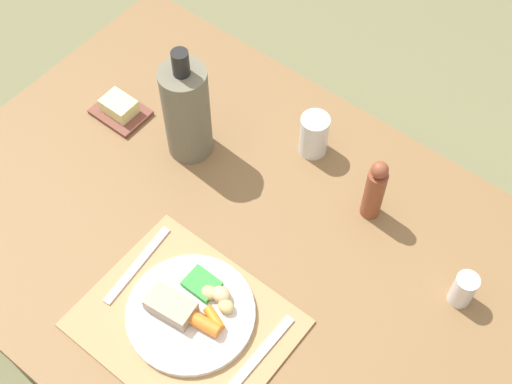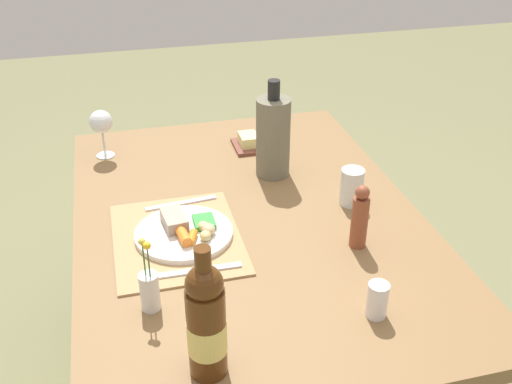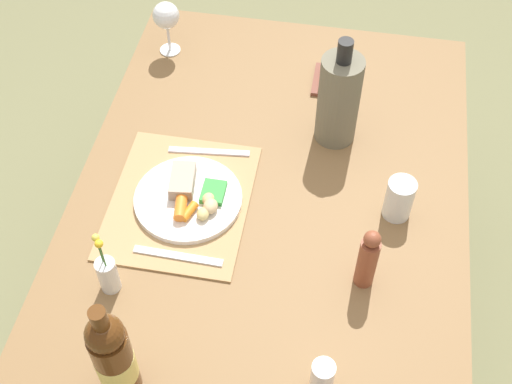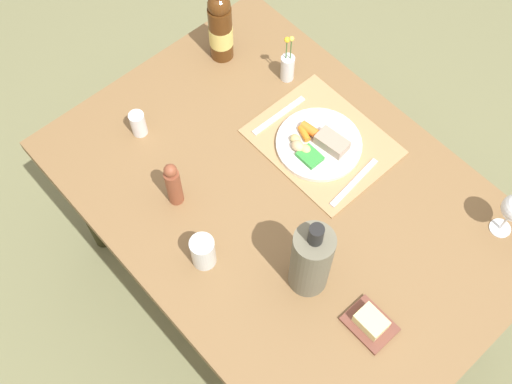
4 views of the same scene
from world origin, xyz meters
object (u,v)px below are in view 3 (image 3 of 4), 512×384
pepper_mill (368,259)px  flower_vase (107,273)px  dining_table (269,216)px  wine_glass (166,17)px  water_tumbler (399,199)px  wine_bottle (113,357)px  fork (209,151)px  dinner_plate (189,197)px  cooler_bottle (339,99)px  butter_dish (331,77)px  salt_shaker (322,377)px  knife (178,256)px

pepper_mill → flower_vase: flower_vase is taller
dining_table → wine_glass: size_ratio=8.30×
water_tumbler → wine_bottle: bearing=-44.1°
dining_table → water_tumbler: (-0.00, 0.31, 0.13)m
wine_bottle → water_tumbler: size_ratio=2.72×
fork → dinner_plate: bearing=-10.2°
wine_bottle → wine_glass: wine_bottle is taller
cooler_bottle → water_tumbler: cooler_bottle is taller
wine_bottle → butter_dish: (-0.97, 0.32, -0.11)m
water_tumbler → salt_shaker: bearing=-15.1°
dinner_plate → salt_shaker: 0.56m
pepper_mill → flower_vase: 0.57m
dining_table → knife: size_ratio=6.50×
dinner_plate → flower_vase: bearing=-23.9°
cooler_bottle → water_tumbler: size_ratio=2.82×
wine_glass → water_tumbler: size_ratio=1.48×
dinner_plate → water_tumbler: (-0.06, 0.50, 0.03)m
water_tumbler → flower_vase: bearing=-62.4°
dining_table → dinner_plate: bearing=-74.0°
pepper_mill → dining_table: bearing=-129.6°
cooler_bottle → flower_vase: (0.55, -0.44, -0.08)m
salt_shaker → wine_glass: size_ratio=0.53×
wine_bottle → butter_dish: wine_bottle is taller
wine_bottle → wine_glass: size_ratio=1.84×
fork → cooler_bottle: (-0.12, 0.31, 0.12)m
wine_glass → water_tumbler: wine_glass is taller
dinner_plate → knife: (0.16, 0.01, -0.01)m
dining_table → wine_glass: wine_glass is taller
flower_vase → wine_glass: (-0.81, -0.07, 0.07)m
wine_bottle → flower_vase: wine_bottle is taller
knife → cooler_bottle: bearing=146.2°
dinner_plate → salt_shaker: salt_shaker is taller
flower_vase → wine_glass: 0.82m
wine_bottle → salt_shaker: bearing=99.8°
dinner_plate → wine_bottle: bearing=-2.7°
cooler_bottle → salt_shaker: cooler_bottle is taller
fork → wine_bottle: bearing=-8.9°
cooler_bottle → salt_shaker: bearing=3.8°
dinner_plate → water_tumbler: 0.50m
salt_shaker → flower_vase: 0.51m
pepper_mill → salt_shaker: size_ratio=2.08×
flower_vase → salt_shaker: bearing=73.1°
pepper_mill → wine_glass: (-0.69, -0.63, 0.04)m
cooler_bottle → wine_glass: 0.58m
dinner_plate → wine_glass: 0.59m
dinner_plate → wine_bottle: size_ratio=0.87×
cooler_bottle → wine_glass: bearing=-116.6°
water_tumbler → pepper_mill: bearing=-16.9°
fork → wine_bottle: 0.66m
dinner_plate → knife: 0.16m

